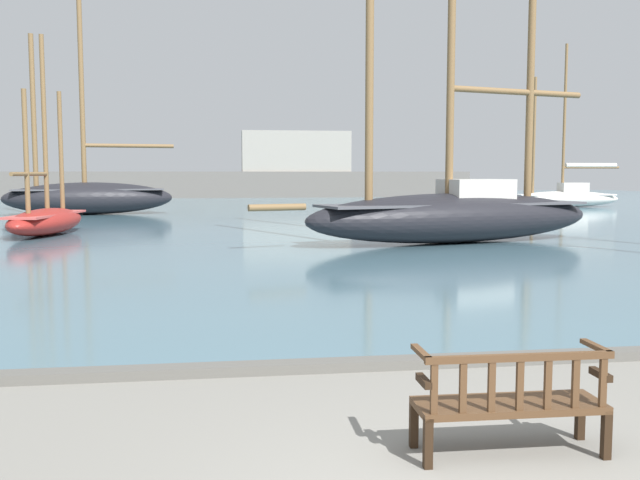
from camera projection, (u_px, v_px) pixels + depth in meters
harbor_water at (244, 207)px, 48.25m from camera, size 100.00×80.00×0.08m
quay_edge_kerb at (363, 364)px, 8.68m from camera, size 40.00×0.30×0.12m
park_bench at (510, 401)px, 6.01m from camera, size 1.61×0.55×0.92m
sailboat_nearest_starboard at (46, 218)px, 26.49m from camera, size 2.54×5.98×7.34m
sailboat_nearest_port at (565, 195)px, 47.68m from camera, size 8.70×1.84×10.74m
sailboat_far_starboard at (89, 195)px, 39.28m from camera, size 9.34×4.15×12.82m
sailboat_outer_port at (456, 208)px, 23.51m from camera, size 12.43×5.29×15.29m
far_breakwater at (250, 177)px, 66.07m from camera, size 44.13×2.40×6.24m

